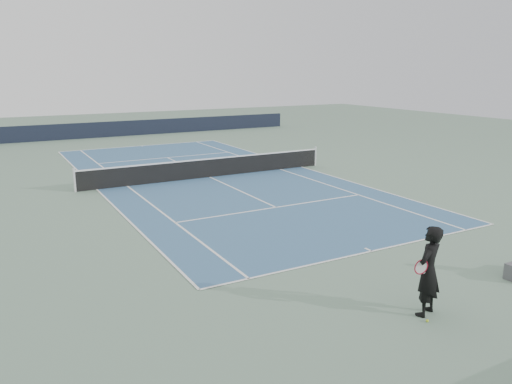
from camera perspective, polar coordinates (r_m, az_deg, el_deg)
ground at (r=24.94m, az=-5.31°, el=1.69°), size 80.00×80.00×0.00m
court_surface at (r=24.94m, az=-5.31°, el=1.70°), size 10.97×23.77×0.01m
tennis_net at (r=24.84m, az=-5.34°, el=2.83°), size 12.90×0.10×1.07m
windscreen_far at (r=41.67m, az=-15.32°, el=6.99°), size 30.00×0.25×1.20m
tennis_player at (r=11.48m, az=19.08°, el=-8.52°), size 0.91×0.78×2.03m
tennis_ball at (r=11.55m, az=19.00°, el=-13.74°), size 0.06×0.06×0.06m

